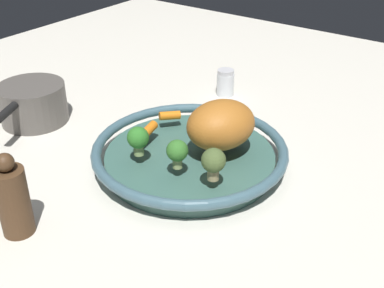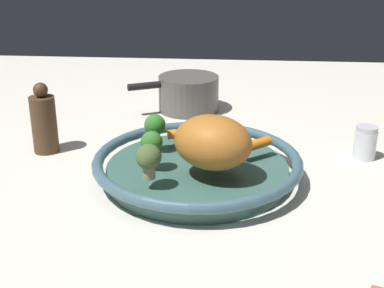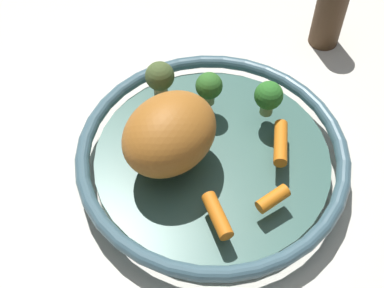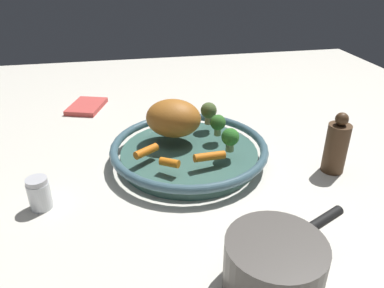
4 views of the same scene
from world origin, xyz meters
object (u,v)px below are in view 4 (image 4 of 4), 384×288
object	(u,v)px
broccoli_floret_large	(218,123)
roast_chicken_piece	(173,118)
broccoli_floret_small	(209,111)
baby_carrot_center	(210,156)
saucepan	(274,265)
dish_towel	(87,106)
baby_carrot_left	(146,151)
baby_carrot_back	(170,163)
serving_bowl	(189,151)
broccoli_floret_edge	(230,138)
pepper_mill	(336,146)
salt_shaker	(39,194)

from	to	relation	value
broccoli_floret_large	roast_chicken_piece	bearing A→B (deg)	78.93
broccoli_floret_small	baby_carrot_center	bearing A→B (deg)	167.32
saucepan	dish_towel	xyz separation A→B (m)	(0.75, 0.30, -0.03)
baby_carrot_left	dish_towel	size ratio (longest dim) A/B	0.45
baby_carrot_back	roast_chicken_piece	bearing A→B (deg)	-12.08
serving_bowl	broccoli_floret_small	world-z (taller)	broccoli_floret_small
serving_bowl	broccoli_floret_edge	world-z (taller)	broccoli_floret_edge
saucepan	broccoli_floret_small	bearing A→B (deg)	-2.14
serving_bowl	baby_carrot_left	xyz separation A→B (m)	(-0.03, 0.10, 0.03)
baby_carrot_center	broccoli_floret_edge	xyz separation A→B (m)	(0.03, -0.05, 0.02)
dish_towel	saucepan	bearing A→B (deg)	-158.26
baby_carrot_back	saucepan	world-z (taller)	saucepan
baby_carrot_center	broccoli_floret_large	distance (m)	0.12
baby_carrot_back	saucepan	distance (m)	0.31
baby_carrot_left	pepper_mill	bearing A→B (deg)	-99.55
pepper_mill	broccoli_floret_edge	bearing A→B (deg)	77.20
salt_shaker	roast_chicken_piece	bearing A→B (deg)	-59.31
roast_chicken_piece	broccoli_floret_small	size ratio (longest dim) A/B	2.31
baby_carrot_back	baby_carrot_center	world-z (taller)	baby_carrot_center
baby_carrot_left	broccoli_floret_edge	bearing A→B (deg)	-95.44
baby_carrot_left	salt_shaker	world-z (taller)	same
baby_carrot_center	broccoli_floret_edge	world-z (taller)	broccoli_floret_edge
roast_chicken_piece	baby_carrot_center	bearing A→B (deg)	-156.99
baby_carrot_back	broccoli_floret_large	size ratio (longest dim) A/B	0.81
roast_chicken_piece	saucepan	bearing A→B (deg)	-169.70
baby_carrot_back	salt_shaker	bearing A→B (deg)	96.20
broccoli_floret_large	broccoli_floret_edge	world-z (taller)	broccoli_floret_edge
pepper_mill	saucepan	size ratio (longest dim) A/B	0.67
serving_bowl	broccoli_floret_small	xyz separation A→B (m)	(0.10, -0.07, 0.05)
baby_carrot_center	dish_towel	size ratio (longest dim) A/B	0.53
pepper_mill	dish_towel	world-z (taller)	pepper_mill
baby_carrot_left	salt_shaker	bearing A→B (deg)	111.84
broccoli_floret_edge	roast_chicken_piece	bearing A→B (deg)	47.19
broccoli_floret_large	salt_shaker	bearing A→B (deg)	110.99
serving_bowl	baby_carrot_back	size ratio (longest dim) A/B	8.64
serving_bowl	broccoli_floret_edge	size ratio (longest dim) A/B	6.77
baby_carrot_center	dish_towel	bearing A→B (deg)	31.36
pepper_mill	saucepan	bearing A→B (deg)	137.62
baby_carrot_left	baby_carrot_back	bearing A→B (deg)	-143.18
roast_chicken_piece	broccoli_floret_small	distance (m)	0.11
roast_chicken_piece	broccoli_floret_small	xyz separation A→B (m)	(0.05, -0.09, -0.01)
broccoli_floret_large	serving_bowl	bearing A→B (deg)	110.86
serving_bowl	baby_carrot_center	xyz separation A→B (m)	(-0.08, -0.03, 0.03)
baby_carrot_back	pepper_mill	distance (m)	0.36
roast_chicken_piece	broccoli_floret_large	distance (m)	0.10
baby_carrot_center	saucepan	world-z (taller)	saucepan
serving_bowl	dish_towel	xyz separation A→B (m)	(0.37, 0.25, -0.02)
pepper_mill	dish_towel	distance (m)	0.73
serving_bowl	broccoli_floret_large	size ratio (longest dim) A/B	7.02
baby_carrot_center	broccoli_floret_large	size ratio (longest dim) A/B	1.34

